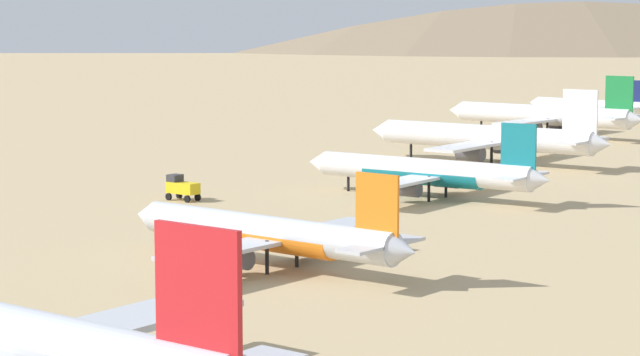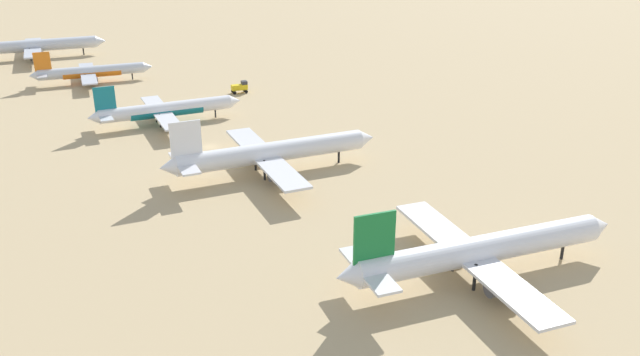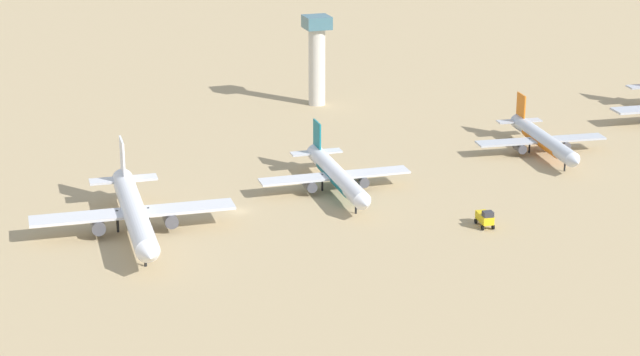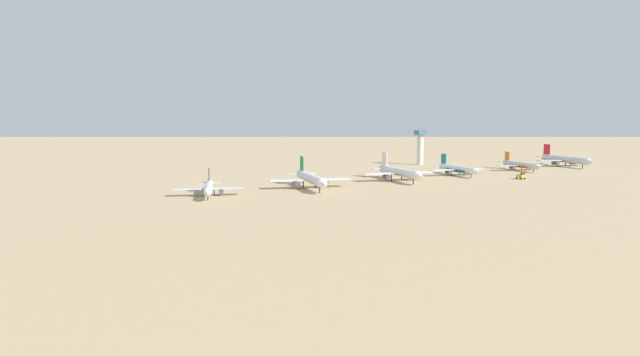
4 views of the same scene
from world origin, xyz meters
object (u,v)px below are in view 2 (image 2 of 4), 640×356
parked_jet_1 (479,251)px  parked_jet_3 (165,110)px  parked_jet_2 (270,153)px  parked_jet_4 (91,72)px  parked_jet_5 (36,46)px  service_truck (240,87)px

parked_jet_1 → parked_jet_3: parked_jet_1 is taller
parked_jet_3 → parked_jet_1: bearing=-76.6°
parked_jet_2 → parked_jet_4: size_ratio=1.25×
parked_jet_4 → parked_jet_5: (-13.57, 51.77, 1.19)m
parked_jet_1 → parked_jet_5: parked_jet_5 is taller
parked_jet_4 → service_truck: 54.99m
parked_jet_1 → parked_jet_3: (-24.93, 104.97, -0.88)m
parked_jet_3 → service_truck: bearing=36.5°
parked_jet_5 → parked_jet_4: bearing=-75.3°
parked_jet_2 → service_truck: (18.12, 69.95, -2.93)m
parked_jet_3 → service_truck: size_ratio=8.00×
parked_jet_4 → service_truck: parked_jet_4 is taller
parked_jet_1 → parked_jet_5: 220.60m
parked_jet_3 → parked_jet_4: bearing=101.2°
parked_jet_1 → parked_jet_4: 167.11m
parked_jet_1 → parked_jet_3: 107.90m
parked_jet_2 → service_truck: size_ratio=9.59×
parked_jet_2 → parked_jet_1: bearing=-77.4°
parked_jet_3 → parked_jet_5: bearing=102.8°
parked_jet_1 → parked_jet_3: bearing=103.4°
parked_jet_1 → parked_jet_2: bearing=102.6°
parked_jet_5 → service_truck: bearing=-57.7°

